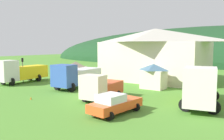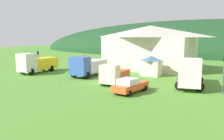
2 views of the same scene
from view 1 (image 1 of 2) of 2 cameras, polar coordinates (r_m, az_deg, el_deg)
name	(u,v)px [view 1 (image 1 of 2)]	position (r m, az deg, el deg)	size (l,w,h in m)	color
ground_plane	(89,96)	(25.81, -5.48, -6.25)	(200.00, 200.00, 0.00)	#4C842D
forested_hill_backdrop	(218,62)	(89.09, 24.36, 1.88)	(143.68, 60.00, 24.10)	#193D1E
depot_building	(155,54)	(37.72, 10.38, 3.90)	(16.32, 10.87, 8.09)	beige
play_shed_cream	(154,76)	(30.24, 10.03, -1.40)	(3.07, 2.41, 3.15)	beige
play_shed_pink	(76,71)	(37.15, -8.74, -0.17)	(2.83, 2.51, 2.98)	beige
flatbed_truck_yellow	(20,72)	(36.64, -21.39, -0.35)	(3.33, 7.70, 3.43)	silver
box_truck_blue	(76,76)	(30.39, -8.77, -1.38)	(3.69, 7.34, 3.17)	#3356AD
light_truck_cream	(100,87)	(23.48, -2.82, -4.25)	(3.00, 5.33, 2.68)	beige
heavy_rig_striped	(201,87)	(22.18, 20.71, -3.93)	(4.17, 8.30, 3.71)	silver
service_pickup_orange	(115,104)	(18.92, 0.64, -8.15)	(2.66, 5.02, 1.66)	#EA5122
traffic_light_west	(23,67)	(37.00, -20.82, 0.62)	(0.20, 0.32, 3.64)	#4C4C51
traffic_cone_near_pickup	(31,99)	(25.41, -19.04, -6.75)	(0.36, 0.36, 0.54)	orange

